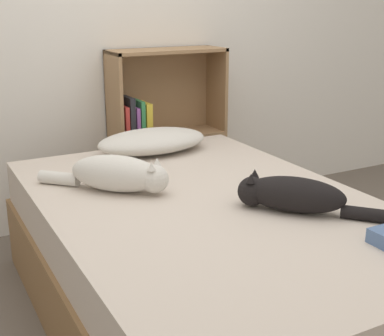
{
  "coord_description": "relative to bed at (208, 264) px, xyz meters",
  "views": [
    {
      "loc": [
        -1.0,
        -1.74,
        1.32
      ],
      "look_at": [
        0.0,
        0.15,
        0.65
      ],
      "focal_mm": 50.0,
      "sensor_mm": 36.0,
      "label": 1
    }
  ],
  "objects": [
    {
      "name": "ground_plane",
      "position": [
        0.0,
        0.0,
        -0.27
      ],
      "size": [
        8.0,
        8.0,
        0.0
      ],
      "primitive_type": "plane",
      "color": "brown"
    },
    {
      "name": "cat_dark",
      "position": [
        0.22,
        -0.23,
        0.35
      ],
      "size": [
        0.43,
        0.46,
        0.14
      ],
      "rotation": [
        0.0,
        0.0,
        2.3
      ],
      "color": "black",
      "rests_on": "bed"
    },
    {
      "name": "wall_back",
      "position": [
        0.0,
        1.35,
        0.98
      ],
      "size": [
        8.0,
        0.06,
        2.5
      ],
      "color": "silver",
      "rests_on": "ground_plane"
    },
    {
      "name": "cat_light",
      "position": [
        -0.28,
        0.29,
        0.35
      ],
      "size": [
        0.48,
        0.48,
        0.16
      ],
      "rotation": [
        0.0,
        0.0,
        5.5
      ],
      "color": "beige",
      "rests_on": "bed"
    },
    {
      "name": "bed",
      "position": [
        0.0,
        0.0,
        0.0
      ],
      "size": [
        1.29,
        1.95,
        0.55
      ],
      "color": "brown",
      "rests_on": "ground_plane"
    },
    {
      "name": "pillow",
      "position": [
        0.1,
        0.78,
        0.34
      ],
      "size": [
        0.59,
        0.34,
        0.12
      ],
      "color": "beige",
      "rests_on": "bed"
    },
    {
      "name": "bookshelf",
      "position": [
        0.35,
        1.22,
        0.27
      ],
      "size": [
        0.71,
        0.26,
        1.05
      ],
      "color": "#8E6B47",
      "rests_on": "ground_plane"
    }
  ]
}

